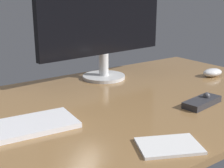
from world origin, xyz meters
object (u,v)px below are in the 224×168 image
(notepad, at_px, (169,146))
(monitor, at_px, (103,22))
(media_remote, at_px, (202,102))
(keyboard, at_px, (9,130))
(computer_mouse, at_px, (212,72))

(notepad, bearing_deg, monitor, 69.77)
(monitor, distance_m, media_remote, 0.52)
(monitor, bearing_deg, media_remote, -84.95)
(keyboard, relative_size, media_remote, 2.26)
(computer_mouse, distance_m, media_remote, 0.39)
(keyboard, xyz_separation_m, computer_mouse, (0.91, 0.05, 0.01))
(notepad, bearing_deg, media_remote, 25.66)
(monitor, height_order, keyboard, monitor)
(computer_mouse, relative_size, media_remote, 0.61)
(media_remote, bearing_deg, computer_mouse, 24.38)
(keyboard, xyz_separation_m, media_remote, (0.58, -0.16, 0.00))
(computer_mouse, bearing_deg, notepad, -143.93)
(media_remote, bearing_deg, monitor, 91.12)
(monitor, relative_size, computer_mouse, 6.30)
(computer_mouse, bearing_deg, keyboard, -170.44)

